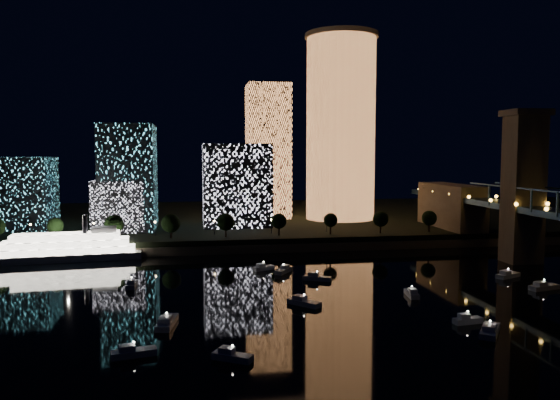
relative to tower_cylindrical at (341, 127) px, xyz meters
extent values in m
plane|color=black|center=(-27.08, -136.53, -48.12)|extent=(520.00, 520.00, 0.00)
cube|color=black|center=(-27.08, 23.47, -45.62)|extent=(420.00, 160.00, 5.00)
cube|color=#6B5E4C|center=(-27.08, -54.53, -46.62)|extent=(420.00, 6.00, 3.00)
cylinder|color=#FF9851|center=(0.00, 0.00, -1.13)|extent=(32.00, 32.00, 83.98)
cylinder|color=#6B5E4C|center=(0.00, 0.00, 41.86)|extent=(34.00, 34.00, 2.00)
cube|color=#FF9851|center=(-32.94, 10.79, -11.30)|extent=(20.00, 20.00, 63.63)
cube|color=white|center=(-50.49, -16.28, -25.64)|extent=(28.40, 24.03, 34.96)
cube|color=#5DE6FF|center=(-94.68, -20.60, -21.86)|extent=(21.26, 27.64, 42.52)
cube|color=white|center=(-97.84, -25.43, -32.99)|extent=(20.24, 18.40, 20.24)
cube|color=#5DE6FF|center=(-136.45, -13.73, -28.40)|extent=(21.03, 23.13, 29.44)
cube|color=#6B5E4C|center=(37.92, -86.53, -24.12)|extent=(11.00, 9.00, 48.00)
cube|color=#6B5E4C|center=(37.92, -86.53, 0.88)|extent=(13.00, 11.00, 2.00)
cube|color=#6B5E4C|center=(37.92, -36.53, -36.62)|extent=(12.00, 40.00, 23.00)
cube|color=#162C48|center=(32.92, -100.53, -26.62)|extent=(0.50, 0.50, 7.00)
cube|color=#162C48|center=(32.92, -76.53, -26.62)|extent=(0.50, 0.50, 7.00)
sphere|color=#FFAF38|center=(32.42, -91.53, -28.32)|extent=(1.20, 1.20, 1.20)
sphere|color=#FFAF38|center=(32.42, -46.53, -28.32)|extent=(1.20, 1.20, 1.20)
cube|color=silver|center=(-111.27, -58.82, -46.90)|extent=(49.48, 16.13, 2.43)
cube|color=white|center=(-111.27, -58.82, -44.57)|extent=(45.35, 14.70, 2.23)
cube|color=white|center=(-111.27, -58.82, -42.35)|extent=(41.22, 13.28, 2.23)
cube|color=white|center=(-111.27, -58.82, -40.12)|extent=(35.07, 11.64, 2.23)
cube|color=silver|center=(-99.19, -57.55, -38.20)|extent=(8.69, 6.88, 1.82)
cylinder|color=black|center=(-105.02, -60.20, -35.97)|extent=(1.42, 1.42, 6.07)
cylinder|color=black|center=(-105.44, -56.17, -35.97)|extent=(1.42, 1.42, 6.07)
cube|color=silver|center=(-62.65, -157.38, -47.52)|extent=(7.34, 5.66, 1.20)
cube|color=silver|center=(-63.57, -156.83, -46.42)|extent=(3.12, 2.89, 1.00)
sphere|color=white|center=(-62.65, -157.38, -45.52)|extent=(0.36, 0.36, 0.36)
cube|color=silver|center=(-74.83, -135.81, -47.52)|extent=(4.68, 10.12, 1.20)
cube|color=silver|center=(-75.07, -137.25, -46.42)|extent=(3.06, 3.78, 1.00)
sphere|color=white|center=(-74.83, -135.81, -45.52)|extent=(0.36, 0.36, 0.36)
cube|color=silver|center=(21.01, -106.56, -47.52)|extent=(8.59, 5.77, 1.20)
cube|color=silver|center=(19.88, -107.06, -46.42)|extent=(3.50, 3.13, 1.00)
sphere|color=white|center=(21.01, -106.56, -45.52)|extent=(0.36, 0.36, 0.36)
cube|color=silver|center=(-47.70, -85.22, -47.52)|extent=(7.09, 5.04, 1.20)
cube|color=silver|center=(-48.61, -85.69, -46.42)|extent=(2.94, 2.67, 1.00)
sphere|color=white|center=(-47.70, -85.22, -45.52)|extent=(0.36, 0.36, 0.36)
cube|color=silver|center=(-14.92, -121.89, -47.52)|extent=(3.18, 7.27, 1.20)
cube|color=silver|center=(-15.06, -122.94, -46.42)|extent=(2.14, 2.69, 1.00)
sphere|color=white|center=(-14.92, -121.89, -45.52)|extent=(0.36, 0.36, 0.36)
cube|color=silver|center=(22.39, -120.98, -47.52)|extent=(8.87, 4.60, 1.20)
cube|color=silver|center=(21.15, -121.27, -46.42)|extent=(3.40, 2.83, 1.00)
sphere|color=white|center=(22.39, -120.98, -45.52)|extent=(0.36, 0.36, 0.36)
cube|color=silver|center=(-10.86, -151.57, -47.52)|extent=(8.04, 9.44, 1.20)
cube|color=silver|center=(-11.70, -152.72, -46.42)|extent=(3.95, 4.13, 1.00)
sphere|color=white|center=(-10.86, -151.57, -45.52)|extent=(0.36, 0.36, 0.36)
cube|color=silver|center=(-34.51, -101.23, -47.52)|extent=(8.13, 5.83, 1.20)
cube|color=silver|center=(-35.56, -100.70, -46.42)|extent=(3.38, 3.07, 1.00)
sphere|color=white|center=(-34.51, -101.23, -45.52)|extent=(0.36, 0.36, 0.36)
cube|color=silver|center=(-79.80, -152.70, -47.52)|extent=(8.29, 4.15, 1.20)
cube|color=silver|center=(-80.96, -152.95, -46.42)|extent=(3.15, 2.60, 1.00)
sphere|color=white|center=(-79.80, -152.70, -45.52)|extent=(0.36, 0.36, 0.36)
cube|color=silver|center=(-85.65, -100.69, -47.52)|extent=(2.51, 7.34, 1.20)
cube|color=silver|center=(-85.68, -101.78, -46.42)|extent=(1.96, 2.60, 1.00)
sphere|color=white|center=(-85.65, -100.69, -45.52)|extent=(0.36, 0.36, 0.36)
cube|color=silver|center=(-11.90, -144.63, -47.52)|extent=(6.58, 2.90, 1.20)
cube|color=silver|center=(-12.85, -144.76, -46.42)|extent=(2.44, 1.95, 1.00)
sphere|color=white|center=(-11.90, -144.63, -45.52)|extent=(0.36, 0.36, 0.36)
cube|color=silver|center=(-43.35, -125.63, -47.52)|extent=(7.62, 7.95, 1.20)
cube|color=silver|center=(-44.20, -124.71, -46.42)|extent=(3.58, 3.62, 1.00)
sphere|color=white|center=(-43.35, -125.63, -45.52)|extent=(0.36, 0.36, 0.36)
cube|color=silver|center=(-42.35, -89.98, -47.52)|extent=(6.24, 7.54, 1.20)
cube|color=silver|center=(-41.71, -89.06, -46.42)|extent=(3.10, 3.27, 1.00)
sphere|color=white|center=(-42.35, -89.98, -45.52)|extent=(0.36, 0.36, 0.36)
cylinder|color=black|center=(-117.08, -48.53, -41.12)|extent=(0.70, 0.70, 4.00)
sphere|color=black|center=(-117.08, -48.53, -37.62)|extent=(5.63, 5.63, 5.63)
cylinder|color=black|center=(-97.08, -48.53, -41.12)|extent=(0.70, 0.70, 4.00)
sphere|color=black|center=(-97.08, -48.53, -37.62)|extent=(6.80, 6.80, 6.80)
cylinder|color=black|center=(-77.08, -48.53, -41.12)|extent=(0.70, 0.70, 4.00)
sphere|color=black|center=(-77.08, -48.53, -37.62)|extent=(6.94, 6.94, 6.94)
cylinder|color=black|center=(-57.08, -48.53, -41.12)|extent=(0.70, 0.70, 4.00)
sphere|color=black|center=(-57.08, -48.53, -37.62)|extent=(6.42, 6.42, 6.42)
cylinder|color=black|center=(-37.08, -48.53, -41.12)|extent=(0.70, 0.70, 4.00)
sphere|color=black|center=(-37.08, -48.53, -37.62)|extent=(5.78, 5.78, 5.78)
cylinder|color=black|center=(-17.08, -48.53, -41.12)|extent=(0.70, 0.70, 4.00)
sphere|color=black|center=(-17.08, -48.53, -37.62)|extent=(5.38, 5.38, 5.38)
cylinder|color=black|center=(2.92, -48.53, -41.12)|extent=(0.70, 0.70, 4.00)
sphere|color=black|center=(2.92, -48.53, -37.62)|extent=(6.06, 6.06, 6.06)
cylinder|color=black|center=(22.92, -48.53, -41.12)|extent=(0.70, 0.70, 4.00)
sphere|color=black|center=(22.92, -48.53, -37.62)|extent=(5.92, 5.92, 5.92)
cylinder|color=black|center=(-127.08, -42.53, -40.62)|extent=(0.24, 0.24, 5.00)
sphere|color=#FFCC7F|center=(-127.08, -42.53, -37.82)|extent=(0.70, 0.70, 0.70)
cylinder|color=black|center=(-105.08, -42.53, -40.62)|extent=(0.24, 0.24, 5.00)
sphere|color=#FFCC7F|center=(-105.08, -42.53, -37.82)|extent=(0.70, 0.70, 0.70)
cylinder|color=black|center=(-83.08, -42.53, -40.62)|extent=(0.24, 0.24, 5.00)
sphere|color=#FFCC7F|center=(-83.08, -42.53, -37.82)|extent=(0.70, 0.70, 0.70)
cylinder|color=black|center=(-61.08, -42.53, -40.62)|extent=(0.24, 0.24, 5.00)
sphere|color=#FFCC7F|center=(-61.08, -42.53, -37.82)|extent=(0.70, 0.70, 0.70)
cylinder|color=black|center=(-39.08, -42.53, -40.62)|extent=(0.24, 0.24, 5.00)
sphere|color=#FFCC7F|center=(-39.08, -42.53, -37.82)|extent=(0.70, 0.70, 0.70)
cylinder|color=black|center=(-17.08, -42.53, -40.62)|extent=(0.24, 0.24, 5.00)
sphere|color=#FFCC7F|center=(-17.08, -42.53, -37.82)|extent=(0.70, 0.70, 0.70)
cylinder|color=black|center=(4.92, -42.53, -40.62)|extent=(0.24, 0.24, 5.00)
sphere|color=#FFCC7F|center=(4.92, -42.53, -37.82)|extent=(0.70, 0.70, 0.70)
camera|label=1|loc=(-69.18, -249.66, -12.17)|focal=35.00mm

